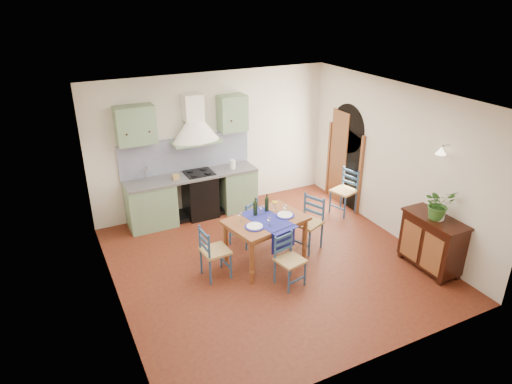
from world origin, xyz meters
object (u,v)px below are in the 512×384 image
sideboard (432,241)px  potted_plant (439,204)px  dining_table (266,224)px  chair_near (289,260)px

sideboard → potted_plant: (-0.02, -0.02, 0.68)m
dining_table → sideboard: dining_table is taller
dining_table → potted_plant: bearing=-30.9°
dining_table → chair_near: (0.03, -0.71, -0.29)m
chair_near → dining_table: bearing=92.1°
chair_near → sideboard: size_ratio=0.79×
sideboard → potted_plant: 0.68m
dining_table → potted_plant: potted_plant is taller
chair_near → sideboard: sideboard is taller
chair_near → sideboard: (2.29, -0.65, 0.08)m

